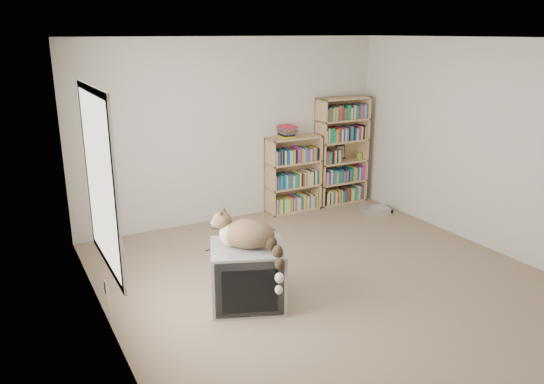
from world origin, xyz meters
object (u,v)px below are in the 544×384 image
crt_tv (247,275)px  dvd_player (375,210)px  bookcase_short (293,177)px  cat (252,239)px  bookcase_tall (341,153)px

crt_tv → dvd_player: crt_tv is taller
dvd_player → bookcase_short: bearing=161.3°
crt_tv → bookcase_short: bookcase_short is taller
crt_tv → bookcase_short: size_ratio=0.79×
cat → bookcase_tall: 3.55m
cat → crt_tv: bearing=131.8°
cat → bookcase_tall: bearing=79.3°
crt_tv → cat: size_ratio=1.04×
bookcase_tall → dvd_player: (0.15, -0.70, -0.73)m
bookcase_short → bookcase_tall: bearing=-0.1°
crt_tv → dvd_player: bearing=50.4°
cat → bookcase_short: bearing=90.2°
cat → bookcase_short: (1.82, 2.34, -0.20)m
cat → dvd_player: cat is taller
crt_tv → bookcase_short: (1.83, 2.24, 0.21)m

